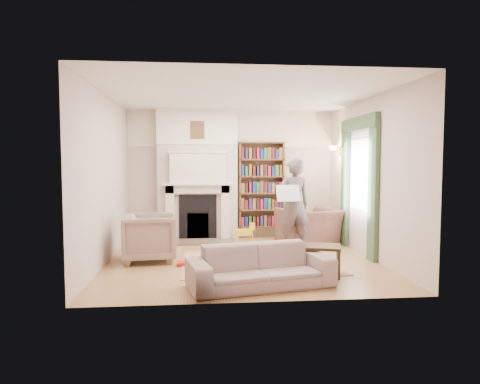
{
  "coord_description": "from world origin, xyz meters",
  "views": [
    {
      "loc": [
        -0.71,
        -7.22,
        1.67
      ],
      "look_at": [
        0.0,
        0.25,
        1.15
      ],
      "focal_mm": 32.0,
      "sensor_mm": 36.0,
      "label": 1
    }
  ],
  "objects": [
    {
      "name": "comic_annuals",
      "position": [
        0.19,
        -0.39,
        0.02
      ],
      "size": [
        0.34,
        0.73,
        0.02
      ],
      "color": "red",
      "rests_on": "rug"
    },
    {
      "name": "wall_front",
      "position": [
        0.0,
        -2.25,
        1.4
      ],
      "size": [
        4.5,
        0.0,
        4.5
      ],
      "primitive_type": "plane",
      "rotation": [
        -1.57,
        0.0,
        0.0
      ],
      "color": "beige",
      "rests_on": "floor"
    },
    {
      "name": "ceiling",
      "position": [
        0.0,
        0.0,
        2.8
      ],
      "size": [
        4.5,
        4.5,
        0.0
      ],
      "primitive_type": "plane",
      "rotation": [
        3.14,
        0.0,
        0.0
      ],
      "color": "white",
      "rests_on": "wall_back"
    },
    {
      "name": "curtain_right",
      "position": [
        2.2,
        1.1,
        1.2
      ],
      "size": [
        0.07,
        0.32,
        2.4
      ],
      "primitive_type": "cube",
      "color": "#304A30",
      "rests_on": "floor"
    },
    {
      "name": "curtain_left",
      "position": [
        2.2,
        -0.3,
        1.2
      ],
      "size": [
        0.07,
        0.32,
        2.4
      ],
      "primitive_type": "cube",
      "color": "#304A30",
      "rests_on": "floor"
    },
    {
      "name": "wall_right",
      "position": [
        2.25,
        0.0,
        1.4
      ],
      "size": [
        0.0,
        4.5,
        4.5
      ],
      "primitive_type": "plane",
      "rotation": [
        1.57,
        0.0,
        -1.57
      ],
      "color": "beige",
      "rests_on": "floor"
    },
    {
      "name": "wall_sconce",
      "position": [
        2.03,
        1.5,
        1.9
      ],
      "size": [
        0.2,
        0.24,
        0.24
      ],
      "primitive_type": null,
      "color": "gold",
      "rests_on": "wall_right"
    },
    {
      "name": "fireplace",
      "position": [
        -0.75,
        2.05,
        1.39
      ],
      "size": [
        1.7,
        0.58,
        2.8
      ],
      "color": "beige",
      "rests_on": "floor"
    },
    {
      "name": "wall_left",
      "position": [
        -2.25,
        0.0,
        1.4
      ],
      "size": [
        0.0,
        4.5,
        4.5
      ],
      "primitive_type": "plane",
      "rotation": [
        1.57,
        0.0,
        1.57
      ],
      "color": "beige",
      "rests_on": "floor"
    },
    {
      "name": "newspaper",
      "position": [
        0.91,
        0.48,
        1.11
      ],
      "size": [
        0.46,
        0.19,
        0.3
      ],
      "primitive_type": "cube",
      "rotation": [
        -0.35,
        0.0,
        0.15
      ],
      "color": "silver",
      "rests_on": "man_reading"
    },
    {
      "name": "bookcase",
      "position": [
        0.65,
        2.12,
        1.18
      ],
      "size": [
        1.0,
        0.24,
        1.85
      ],
      "primitive_type": "cube",
      "color": "brown",
      "rests_on": "floor"
    },
    {
      "name": "rug",
      "position": [
        0.27,
        -0.25,
        0.01
      ],
      "size": [
        2.55,
        1.97,
        0.01
      ],
      "primitive_type": "cube",
      "rotation": [
        0.0,
        0.0,
        0.01
      ],
      "color": "beige",
      "rests_on": "floor"
    },
    {
      "name": "paraffin_heater",
      "position": [
        -1.62,
        1.9,
        0.28
      ],
      "size": [
        0.31,
        0.31,
        0.55
      ],
      "primitive_type": "cylinder",
      "rotation": [
        0.0,
        0.0,
        0.38
      ],
      "color": "#989A9F",
      "rests_on": "floor"
    },
    {
      "name": "wall_back",
      "position": [
        0.0,
        2.25,
        1.4
      ],
      "size": [
        4.5,
        0.0,
        4.5
      ],
      "primitive_type": "plane",
      "rotation": [
        1.57,
        0.0,
        0.0
      ],
      "color": "beige",
      "rests_on": "floor"
    },
    {
      "name": "sofa",
      "position": [
        0.1,
        -1.63,
        0.28
      ],
      "size": [
        2.04,
        1.14,
        0.56
      ],
      "primitive_type": "imported",
      "rotation": [
        0.0,
        0.0,
        0.21
      ],
      "color": "#AA9F8C",
      "rests_on": "floor"
    },
    {
      "name": "armchair_left",
      "position": [
        -1.56,
        0.06,
        0.4
      ],
      "size": [
        0.97,
        0.94,
        0.8
      ],
      "primitive_type": "imported",
      "rotation": [
        0.0,
        0.0,
        1.68
      ],
      "color": "gray",
      "rests_on": "floor"
    },
    {
      "name": "board_game",
      "position": [
        -0.63,
        -0.03,
        0.03
      ],
      "size": [
        0.39,
        0.39,
        0.03
      ],
      "primitive_type": "cube",
      "rotation": [
        0.0,
        0.0,
        -0.21
      ],
      "color": "#D9D34C",
      "rests_on": "rug"
    },
    {
      "name": "armchair_reading",
      "position": [
        1.51,
        1.28,
        0.36
      ],
      "size": [
        1.36,
        1.26,
        0.73
      ],
      "primitive_type": "imported",
      "rotation": [
        0.0,
        0.0,
        3.44
      ],
      "color": "brown",
      "rests_on": "floor"
    },
    {
      "name": "pelmet",
      "position": [
        2.19,
        0.4,
        2.38
      ],
      "size": [
        0.09,
        1.7,
        0.24
      ],
      "primitive_type": "cube",
      "color": "#304A30",
      "rests_on": "wall_right"
    },
    {
      "name": "game_box_lid",
      "position": [
        -0.93,
        -0.33,
        0.04
      ],
      "size": [
        0.3,
        0.2,
        0.05
      ],
      "primitive_type": "cube",
      "rotation": [
        0.0,
        0.0,
        0.01
      ],
      "color": "#B31E14",
      "rests_on": "rug"
    },
    {
      "name": "coffee_table",
      "position": [
        1.01,
        -1.11,
        0.23
      ],
      "size": [
        0.8,
        0.64,
        0.45
      ],
      "primitive_type": null,
      "rotation": [
        0.0,
        0.0,
        -0.3
      ],
      "color": "#2F1F10",
      "rests_on": "floor"
    },
    {
      "name": "floor",
      "position": [
        0.0,
        0.0,
        0.0
      ],
      "size": [
        4.5,
        4.5,
        0.0
      ],
      "primitive_type": "plane",
      "color": "olive",
      "rests_on": "ground"
    },
    {
      "name": "man_reading",
      "position": [
        1.06,
        0.68,
        0.87
      ],
      "size": [
        0.69,
        0.51,
        1.75
      ],
      "primitive_type": "imported",
      "rotation": [
        0.0,
        0.0,
        3.29
      ],
      "color": "#504340",
      "rests_on": "floor"
    },
    {
      "name": "window",
      "position": [
        2.23,
        0.4,
        1.45
      ],
      "size": [
        0.02,
        0.9,
        1.3
      ],
      "primitive_type": "cube",
      "color": "silver",
      "rests_on": "wall_right"
    },
    {
      "name": "rocking_horse",
      "position": [
        0.16,
        1.14,
        0.23
      ],
      "size": [
        0.56,
        0.33,
        0.46
      ],
      "primitive_type": null,
      "rotation": [
        0.0,
        0.0,
        0.24
      ],
      "color": "yellow",
      "rests_on": "rug"
    }
  ]
}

